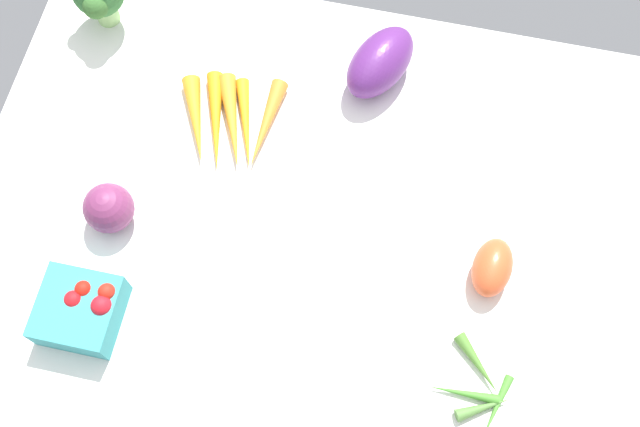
# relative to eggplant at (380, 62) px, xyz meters

# --- Properties ---
(tablecloth) EXTENTS (1.04, 0.76, 0.02)m
(tablecloth) POSITION_rel_eggplant_xyz_m (0.04, 0.26, -0.05)
(tablecloth) COLOR white
(tablecloth) RESTS_ON ground
(eggplant) EXTENTS (0.13, 0.16, 0.08)m
(eggplant) POSITION_rel_eggplant_xyz_m (0.00, 0.00, 0.00)
(eggplant) COLOR #5B2672
(eggplant) RESTS_ON tablecloth
(carrot_bunch) EXTENTS (0.16, 0.17, 0.03)m
(carrot_bunch) POSITION_rel_eggplant_xyz_m (0.21, 0.14, -0.03)
(carrot_bunch) COLOR orange
(carrot_bunch) RESTS_ON tablecloth
(roma_tomato) EXTENTS (0.06, 0.09, 0.05)m
(roma_tomato) POSITION_rel_eggplant_xyz_m (-0.21, 0.29, -0.01)
(roma_tomato) COLOR #DF532B
(roma_tomato) RESTS_ON tablecloth
(berry_basket) EXTENTS (0.11, 0.11, 0.07)m
(berry_basket) POSITION_rel_eggplant_xyz_m (0.33, 0.47, -0.01)
(berry_basket) COLOR teal
(berry_basket) RESTS_ON tablecloth
(red_onion_near_basket) EXTENTS (0.07, 0.07, 0.07)m
(red_onion_near_basket) POSITION_rel_eggplant_xyz_m (0.33, 0.32, -0.00)
(red_onion_near_basket) COLOR #732E58
(red_onion_near_basket) RESTS_ON tablecloth
(okra_pile) EXTENTS (0.11, 0.14, 0.02)m
(okra_pile) POSITION_rel_eggplant_xyz_m (-0.22, 0.45, -0.03)
(okra_pile) COLOR #4A7C2D
(okra_pile) RESTS_ON tablecloth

